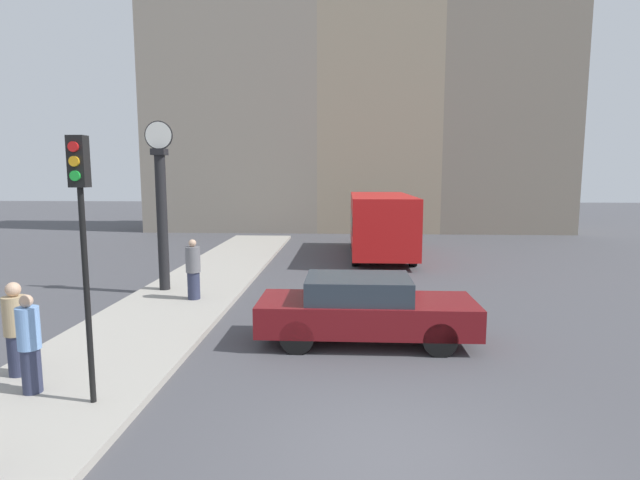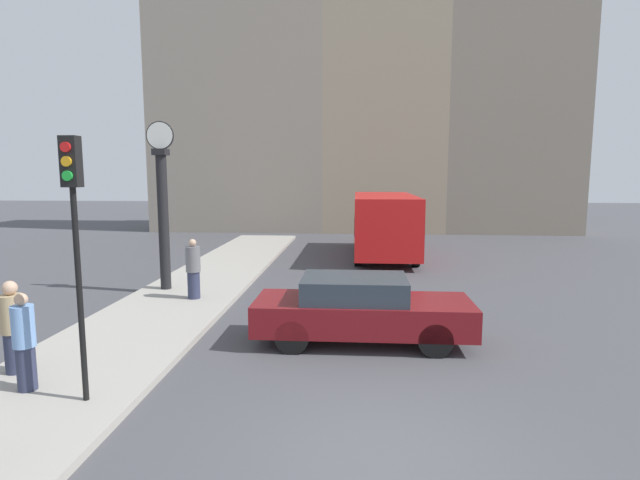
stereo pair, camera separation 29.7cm
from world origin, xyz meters
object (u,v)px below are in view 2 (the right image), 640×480
(pedestrian_blue_stripe, at_px, (24,342))
(pedestrian_tan_coat, at_px, (13,327))
(street_clock, at_px, (163,208))
(pedestrian_grey_jacket, at_px, (193,269))
(traffic_light_near, at_px, (74,216))
(bus_distant, at_px, (384,222))
(sedan_car, at_px, (361,309))

(pedestrian_blue_stripe, bearing_deg, pedestrian_tan_coat, 135.02)
(street_clock, distance_m, pedestrian_tan_coat, 6.87)
(pedestrian_tan_coat, xyz_separation_m, pedestrian_grey_jacket, (1.47, 5.52, 0.01))
(street_clock, bearing_deg, traffic_light_near, -77.78)
(pedestrian_tan_coat, xyz_separation_m, pedestrian_blue_stripe, (0.69, -0.69, -0.02))
(street_clock, xyz_separation_m, pedestrian_grey_jacket, (1.27, -1.14, -1.67))
(bus_distant, relative_size, pedestrian_grey_jacket, 4.38)
(sedan_car, relative_size, traffic_light_near, 1.14)
(bus_distant, distance_m, pedestrian_blue_stripe, 16.22)
(bus_distant, height_order, pedestrian_grey_jacket, bus_distant)
(street_clock, xyz_separation_m, pedestrian_tan_coat, (-0.20, -6.66, -1.69))
(pedestrian_tan_coat, bearing_deg, bus_distant, 62.43)
(traffic_light_near, height_order, street_clock, street_clock)
(sedan_car, distance_m, pedestrian_tan_coat, 6.70)
(bus_distant, relative_size, street_clock, 1.47)
(bus_distant, bearing_deg, pedestrian_blue_stripe, -114.28)
(traffic_light_near, bearing_deg, pedestrian_tan_coat, 152.12)
(pedestrian_grey_jacket, bearing_deg, pedestrian_blue_stripe, -97.17)
(sedan_car, distance_m, traffic_light_near, 6.03)
(bus_distant, bearing_deg, sedan_car, -95.54)
(street_clock, distance_m, pedestrian_blue_stripe, 7.56)
(pedestrian_grey_jacket, height_order, pedestrian_blue_stripe, pedestrian_grey_jacket)
(sedan_car, height_order, bus_distant, bus_distant)
(street_clock, height_order, pedestrian_tan_coat, street_clock)
(sedan_car, height_order, pedestrian_tan_coat, pedestrian_tan_coat)
(sedan_car, relative_size, pedestrian_blue_stripe, 2.87)
(pedestrian_blue_stripe, bearing_deg, street_clock, 93.80)
(pedestrian_blue_stripe, bearing_deg, pedestrian_grey_jacket, 82.83)
(sedan_car, xyz_separation_m, pedestrian_grey_jacket, (-4.76, 3.05, 0.23))
(street_clock, relative_size, pedestrian_blue_stripe, 3.12)
(pedestrian_tan_coat, distance_m, pedestrian_grey_jacket, 5.71)
(sedan_car, bearing_deg, pedestrian_blue_stripe, -150.33)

